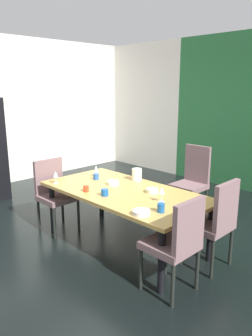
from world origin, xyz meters
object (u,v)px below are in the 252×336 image
at_px(wine_glass_north, 162,191).
at_px(cup_west, 96,177).
at_px(wine_glass_right, 96,169).
at_px(cup_center, 105,192).
at_px(serving_bowl_corner, 113,183).
at_px(pitcher_near_shelf, 137,174).
at_px(dining_table, 124,196).
at_px(chair_left_near, 54,191).
at_px(serving_bowl_rear, 141,213).
at_px(cup_left, 161,208).
at_px(chair_right_near, 177,241).
at_px(chair_right_far, 215,220).
at_px(wine_glass_near_window, 56,175).
at_px(serving_bowl_front, 152,191).
at_px(chair_head_far, 192,178).
at_px(cup_east, 86,189).

height_order(wine_glass_north, cup_west, wine_glass_north).
bearing_deg(wine_glass_right, cup_center, -32.77).
height_order(serving_bowl_corner, pitcher_near_shelf, pitcher_near_shelf).
distance_m(dining_table, cup_center, 0.31).
height_order(wine_glass_right, cup_west, wine_glass_right).
bearing_deg(chair_left_near, serving_bowl_corner, 116.96).
bearing_deg(dining_table, serving_bowl_rear, -32.16).
distance_m(wine_glass_north, cup_left, 0.31).
bearing_deg(wine_glass_right, cup_left, -14.60).
distance_m(dining_table, serving_bowl_corner, 0.29).
relative_size(chair_left_near, chair_right_near, 1.00).
bearing_deg(cup_center, wine_glass_north, 27.57).
bearing_deg(wine_glass_north, cup_left, -51.62).
distance_m(dining_table, wine_glass_north, 0.59).
height_order(serving_bowl_rear, cup_west, cup_west).
xyz_separation_m(chair_right_far, cup_west, (-1.62, -0.26, 0.20)).
bearing_deg(cup_west, serving_bowl_rear, -20.74).
bearing_deg(wine_glass_north, pitcher_near_shelf, 151.46).
bearing_deg(cup_west, wine_glass_near_window, -113.16).
distance_m(cup_west, cup_center, 0.68).
bearing_deg(serving_bowl_front, chair_head_far, 103.38).
height_order(cup_center, pitcher_near_shelf, pitcher_near_shelf).
bearing_deg(serving_bowl_front, chair_right_near, -33.91).
relative_size(chair_left_near, chair_right_far, 0.97).
distance_m(chair_right_near, serving_bowl_corner, 1.35).
relative_size(serving_bowl_front, cup_left, 1.54).
height_order(dining_table, chair_left_near, chair_left_near).
distance_m(wine_glass_right, serving_bowl_corner, 0.45).
relative_size(wine_glass_right, pitcher_near_shelf, 1.00).
bearing_deg(chair_left_near, pitcher_near_shelf, 131.67).
bearing_deg(chair_right_near, cup_center, 88.29).
bearing_deg(chair_left_near, cup_center, 91.76).
relative_size(wine_glass_near_window, cup_east, 2.25).
bearing_deg(chair_head_far, cup_west, 66.86).
relative_size(chair_right_near, wine_glass_right, 6.02).
bearing_deg(cup_east, wine_glass_north, 23.12).
distance_m(dining_table, wine_glass_near_window, 0.93).
distance_m(chair_head_far, serving_bowl_rear, 1.97).
height_order(chair_head_far, cup_west, chair_head_far).
xyz_separation_m(chair_left_near, serving_bowl_rear, (1.68, -0.09, 0.19)).
xyz_separation_m(chair_right_far, serving_bowl_rear, (-0.36, -0.74, 0.18)).
bearing_deg(cup_east, wine_glass_right, 130.04).
bearing_deg(wine_glass_near_window, serving_bowl_rear, 0.33).
bearing_deg(chair_right_near, cup_left, 70.87).
height_order(chair_left_near, cup_left, chair_left_near).
xyz_separation_m(chair_head_far, pitcher_near_shelf, (-0.18, -1.02, 0.22)).
height_order(chair_left_near, wine_glass_near_window, chair_left_near).
distance_m(chair_head_far, wine_glass_near_window, 2.03).
bearing_deg(wine_glass_north, chair_head_far, 111.84).
relative_size(chair_left_near, cup_east, 13.38).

